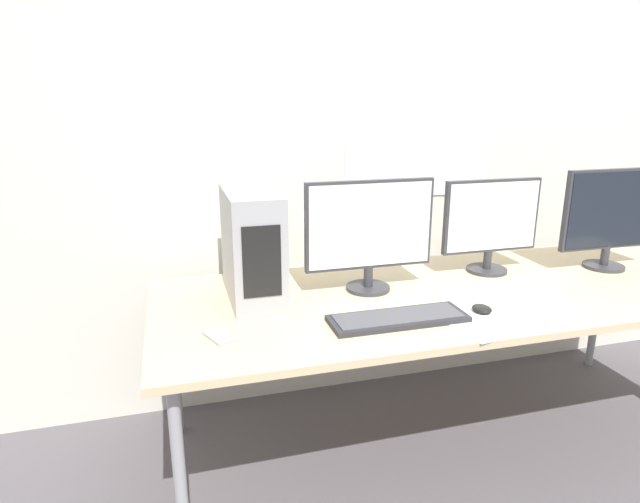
% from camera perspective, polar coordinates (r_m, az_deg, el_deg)
% --- Properties ---
extents(wall_back, '(8.00, 0.07, 2.70)m').
position_cam_1_polar(wall_back, '(2.69, 8.57, 13.28)').
color(wall_back, beige).
rests_on(wall_back, ground_plane).
extents(desk, '(2.44, 0.95, 0.71)m').
position_cam_1_polar(desk, '(2.30, 14.02, -4.84)').
color(desk, '#D1BA8E').
rests_on(desk, ground_plane).
extents(pc_tower, '(0.19, 0.44, 0.43)m').
position_cam_1_polar(pc_tower, '(2.08, -7.24, 0.58)').
color(pc_tower, '#9E9EA3').
rests_on(pc_tower, desk).
extents(monitor_main, '(0.54, 0.18, 0.46)m').
position_cam_1_polar(monitor_main, '(2.16, 5.31, 2.21)').
color(monitor_main, '#333338').
rests_on(monitor_main, desk).
extents(monitor_right_near, '(0.46, 0.18, 0.42)m').
position_cam_1_polar(monitor_right_near, '(2.51, 17.78, 2.99)').
color(monitor_right_near, '#333338').
rests_on(monitor_right_near, desk).
extents(monitor_right_far, '(0.51, 0.18, 0.46)m').
position_cam_1_polar(monitor_right_far, '(2.77, 28.66, 3.47)').
color(monitor_right_far, '#333338').
rests_on(monitor_right_far, desk).
extents(keyboard, '(0.50, 0.16, 0.02)m').
position_cam_1_polar(keyboard, '(1.93, 8.33, -7.08)').
color(keyboard, '#28282D').
rests_on(keyboard, desk).
extents(mouse, '(0.07, 0.08, 0.03)m').
position_cam_1_polar(mouse, '(2.08, 16.87, -5.87)').
color(mouse, black).
rests_on(mouse, desk).
extents(cell_phone, '(0.10, 0.14, 0.01)m').
position_cam_1_polar(cell_phone, '(1.82, -10.72, -8.91)').
color(cell_phone, '#99999E').
rests_on(cell_phone, desk).
extents(paper_sheet_left, '(0.25, 0.32, 0.00)m').
position_cam_1_polar(paper_sheet_left, '(1.99, 16.37, -7.23)').
color(paper_sheet_left, white).
rests_on(paper_sheet_left, desk).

